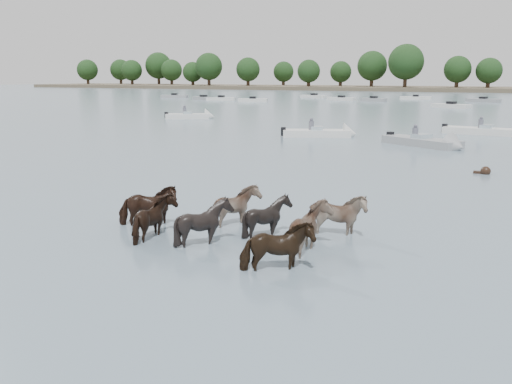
% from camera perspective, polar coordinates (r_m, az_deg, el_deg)
% --- Properties ---
extents(ground, '(400.00, 400.00, 0.00)m').
position_cam_1_polar(ground, '(15.41, -4.49, -4.11)').
color(ground, slate).
rests_on(ground, ground).
extents(shoreline, '(160.00, 30.00, 1.00)m').
position_cam_1_polar(shoreline, '(180.33, -0.24, 10.79)').
color(shoreline, '#4C4233').
rests_on(shoreline, ground).
extents(pony_herd, '(7.01, 4.62, 1.47)m').
position_cam_1_polar(pony_herd, '(14.50, -1.68, -3.17)').
color(pony_herd, black).
rests_on(pony_herd, ground).
extents(swimming_pony, '(0.72, 0.44, 0.44)m').
position_cam_1_polar(swimming_pony, '(26.29, 22.51, 1.96)').
color(swimming_pony, black).
rests_on(swimming_pony, ground).
extents(motorboat_a, '(5.37, 3.40, 1.92)m').
position_cam_1_polar(motorboat_a, '(39.47, 7.36, 6.02)').
color(motorboat_a, silver).
rests_on(motorboat_a, ground).
extents(motorboat_b, '(5.56, 4.21, 1.92)m').
position_cam_1_polar(motorboat_b, '(35.04, 17.67, 4.81)').
color(motorboat_b, gray).
rests_on(motorboat_b, ground).
extents(motorboat_c, '(6.64, 2.43, 1.92)m').
position_cam_1_polar(motorboat_c, '(43.73, 23.72, 5.68)').
color(motorboat_c, silver).
rests_on(motorboat_c, ground).
extents(motorboat_f, '(5.00, 3.48, 1.92)m').
position_cam_1_polar(motorboat_f, '(55.97, -6.28, 7.78)').
color(motorboat_f, silver).
rests_on(motorboat_f, ground).
extents(distant_flotilla, '(106.84, 30.05, 0.93)m').
position_cam_1_polar(distant_flotilla, '(91.60, 20.24, 8.76)').
color(distant_flotilla, gray).
rests_on(distant_flotilla, ground).
extents(treeline, '(144.15, 22.76, 12.51)m').
position_cam_1_polar(treeline, '(179.55, -0.77, 12.67)').
color(treeline, '#382619').
rests_on(treeline, ground).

